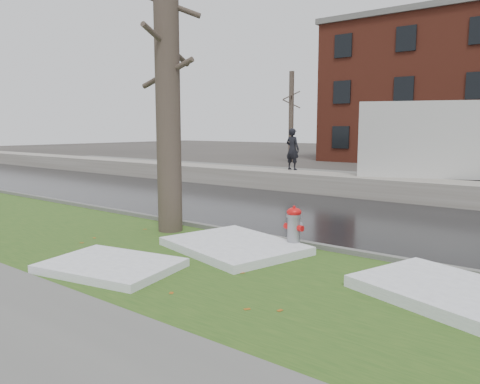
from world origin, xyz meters
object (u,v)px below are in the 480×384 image
Objects in this scene: fire_hydrant at (294,226)px; tree at (167,77)px; box_truck at (466,147)px; worker at (292,149)px.

tree reaches higher than fire_hydrant.
box_truck reaches higher than worker.
worker is (-6.26, -1.67, -0.19)m from box_truck.
worker is (-2.12, 8.98, -2.04)m from tree.
tree is (-3.26, -0.29, 3.13)m from fire_hydrant.
tree is at bearing -169.54° from fire_hydrant.
fire_hydrant is at bearing 127.39° from worker.
tree is 9.45m from worker.
box_truck is 5.88× the size of worker.
tree reaches higher than box_truck.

